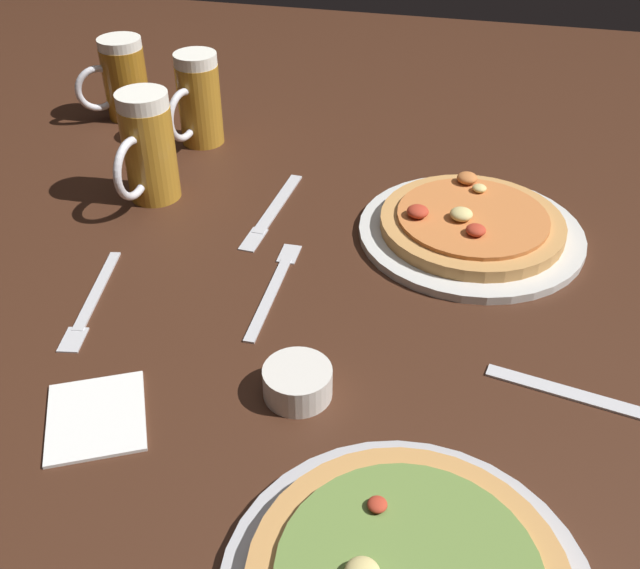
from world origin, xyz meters
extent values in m
cube|color=#3D2114|center=(0.00, 0.00, -0.01)|extent=(2.40, 2.40, 0.03)
ellipsoid|color=#B73823|center=(0.13, -0.32, 0.04)|extent=(0.02, 0.02, 0.01)
cylinder|color=silver|center=(0.18, 0.19, 0.01)|extent=(0.32, 0.32, 0.01)
cylinder|color=tan|center=(0.18, 0.19, 0.02)|extent=(0.26, 0.26, 0.02)
cylinder|color=#C67038|center=(0.18, 0.19, 0.03)|extent=(0.21, 0.21, 0.01)
ellipsoid|color=#DBC67A|center=(0.18, 0.26, 0.04)|extent=(0.02, 0.02, 0.01)
ellipsoid|color=#B73823|center=(0.10, 0.17, 0.04)|extent=(0.03, 0.03, 0.02)
ellipsoid|color=#B73823|center=(0.18, 0.14, 0.04)|extent=(0.03, 0.03, 0.01)
ellipsoid|color=#DBC67A|center=(0.16, 0.17, 0.04)|extent=(0.03, 0.03, 0.02)
ellipsoid|color=#C67038|center=(0.16, 0.28, 0.04)|extent=(0.03, 0.03, 0.02)
cylinder|color=#B27A23|center=(-0.31, 0.19, 0.07)|extent=(0.08, 0.08, 0.15)
cylinder|color=white|center=(-0.31, 0.19, 0.16)|extent=(0.08, 0.08, 0.02)
torus|color=silver|center=(-0.31, 0.14, 0.07)|extent=(0.02, 0.09, 0.09)
cylinder|color=#B27A23|center=(-0.30, 0.39, 0.07)|extent=(0.07, 0.07, 0.14)
cylinder|color=white|center=(-0.30, 0.39, 0.15)|extent=(0.07, 0.07, 0.02)
torus|color=silver|center=(-0.31, 0.34, 0.07)|extent=(0.03, 0.09, 0.09)
cylinder|color=#9E6619|center=(-0.48, 0.46, 0.06)|extent=(0.08, 0.08, 0.13)
cylinder|color=white|center=(-0.48, 0.46, 0.14)|extent=(0.08, 0.08, 0.02)
torus|color=silver|center=(-0.51, 0.42, 0.06)|extent=(0.07, 0.07, 0.08)
cylinder|color=silver|center=(0.02, -0.17, 0.02)|extent=(0.08, 0.08, 0.04)
cube|color=white|center=(-0.18, -0.25, 0.00)|extent=(0.14, 0.15, 0.01)
cube|color=silver|center=(-0.06, -0.02, 0.00)|extent=(0.02, 0.17, 0.01)
cube|color=silver|center=(-0.06, 0.08, 0.00)|extent=(0.03, 0.04, 0.00)
cube|color=silver|center=(0.31, -0.11, 0.00)|extent=(0.20, 0.05, 0.01)
cube|color=silver|center=(-0.28, -0.05, 0.00)|extent=(0.04, 0.17, 0.01)
cube|color=silver|center=(-0.26, -0.15, 0.00)|extent=(0.03, 0.05, 0.00)
cube|color=silver|center=(-0.12, 0.21, 0.00)|extent=(0.03, 0.18, 0.01)
cube|color=silver|center=(-0.12, 0.11, 0.00)|extent=(0.03, 0.06, 0.00)
camera|label=1|loc=(0.17, -0.71, 0.57)|focal=40.87mm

